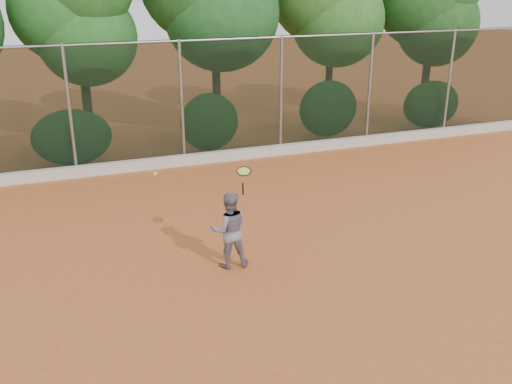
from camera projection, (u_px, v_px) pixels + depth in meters
name	position (u px, v px, depth m)	size (l,w,h in m)	color
ground	(275.00, 274.00, 10.39)	(80.00, 80.00, 0.00)	#C0612D
concrete_curb	(186.00, 160.00, 16.32)	(24.00, 0.20, 0.30)	beige
tennis_player	(229.00, 230.00, 10.46)	(0.71, 0.55, 1.47)	slate
chainlink_fence	(182.00, 100.00, 15.87)	(24.09, 0.09, 3.50)	black
foliage_backdrop	(143.00, 1.00, 16.52)	(23.70, 3.63, 7.55)	#3B2A16
tennis_racket	(244.00, 173.00, 10.03)	(0.35, 0.34, 0.54)	black
tennis_ball_in_flight	(155.00, 174.00, 9.81)	(0.07, 0.07, 0.07)	#CDF337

